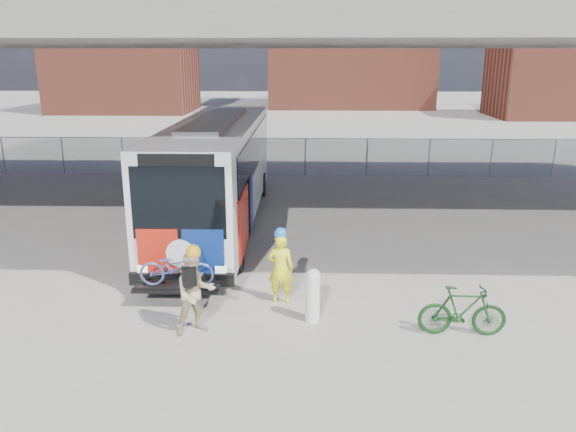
{
  "coord_description": "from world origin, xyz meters",
  "views": [
    {
      "loc": [
        0.96,
        -15.14,
        5.66
      ],
      "look_at": [
        0.53,
        -0.92,
        1.6
      ],
      "focal_mm": 35.0,
      "sensor_mm": 36.0,
      "label": 1
    }
  ],
  "objects_px": {
    "bus": "(217,165)",
    "bike_parked": "(462,311)",
    "bollard": "(313,293)",
    "cyclist_hivis": "(281,266)",
    "cyclist_tan": "(195,292)"
  },
  "relations": [
    {
      "from": "cyclist_hivis",
      "to": "cyclist_tan",
      "type": "relative_size",
      "value": 0.95
    },
    {
      "from": "cyclist_hivis",
      "to": "bike_parked",
      "type": "xyz_separation_m",
      "value": [
        3.86,
        -1.56,
        -0.34
      ]
    },
    {
      "from": "bollard",
      "to": "bike_parked",
      "type": "bearing_deg",
      "value": -10.27
    },
    {
      "from": "bus",
      "to": "bike_parked",
      "type": "height_order",
      "value": "bus"
    },
    {
      "from": "bus",
      "to": "bike_parked",
      "type": "bearing_deg",
      "value": -51.47
    },
    {
      "from": "bollard",
      "to": "bike_parked",
      "type": "distance_m",
      "value": 3.17
    },
    {
      "from": "bollard",
      "to": "bike_parked",
      "type": "height_order",
      "value": "bollard"
    },
    {
      "from": "cyclist_tan",
      "to": "bike_parked",
      "type": "bearing_deg",
      "value": -26.64
    },
    {
      "from": "bollard",
      "to": "cyclist_tan",
      "type": "distance_m",
      "value": 2.56
    },
    {
      "from": "bollard",
      "to": "cyclist_hivis",
      "type": "bearing_deg",
      "value": 126.92
    },
    {
      "from": "bollard",
      "to": "cyclist_tan",
      "type": "height_order",
      "value": "cyclist_tan"
    },
    {
      "from": "bike_parked",
      "to": "bus",
      "type": "bearing_deg",
      "value": 40.49
    },
    {
      "from": "bus",
      "to": "cyclist_tan",
      "type": "relative_size",
      "value": 6.59
    },
    {
      "from": "cyclist_hivis",
      "to": "bollard",
      "type": "bearing_deg",
      "value": 129.23
    },
    {
      "from": "bus",
      "to": "cyclist_tan",
      "type": "bearing_deg",
      "value": -84.99
    }
  ]
}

